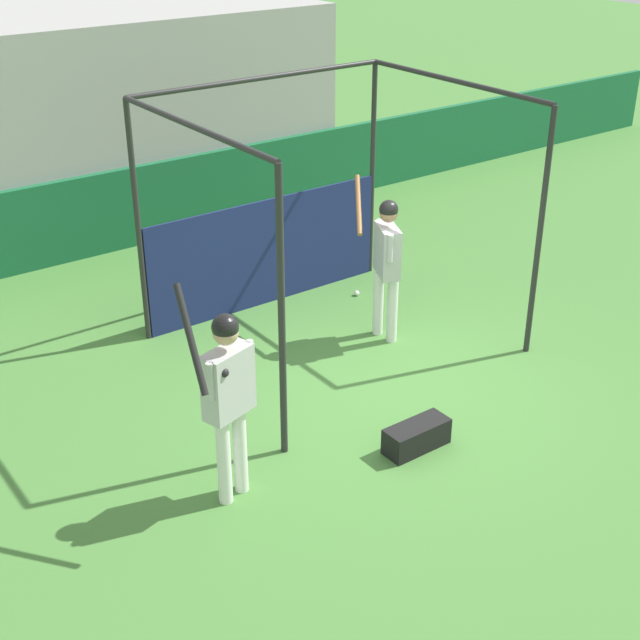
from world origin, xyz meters
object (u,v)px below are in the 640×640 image
object	(u,v)px
player_waiting	(228,389)
equipment_bag	(417,436)
baseball	(357,293)
player_batter	(386,256)

from	to	relation	value
player_waiting	equipment_bag	size ratio (longest dim) A/B	3.16
baseball	player_waiting	bearing A→B (deg)	-142.88
player_batter	equipment_bag	xyz separation A→B (m)	(-1.28, -2.05, -0.95)
equipment_bag	baseball	bearing A→B (deg)	61.13
player_batter	baseball	bearing A→B (deg)	2.31
equipment_bag	baseball	size ratio (longest dim) A/B	9.46
equipment_bag	baseball	distance (m)	3.65
player_waiting	baseball	bearing A→B (deg)	-159.04
player_waiting	baseball	xyz separation A→B (m)	(3.66, 2.77, -1.12)
player_batter	player_waiting	bearing A→B (deg)	142.05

